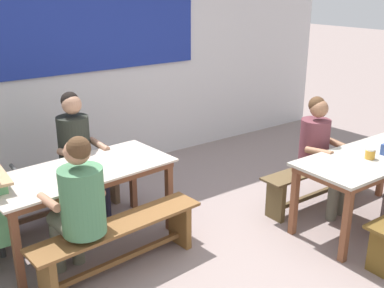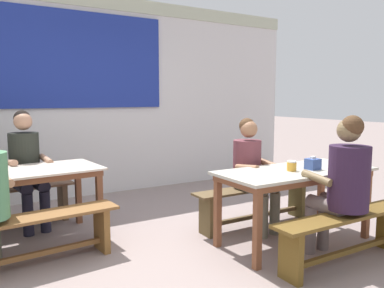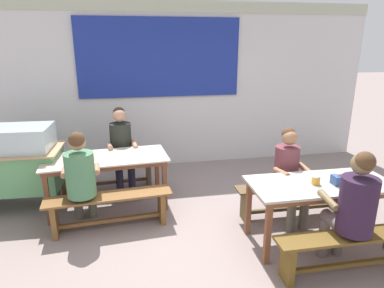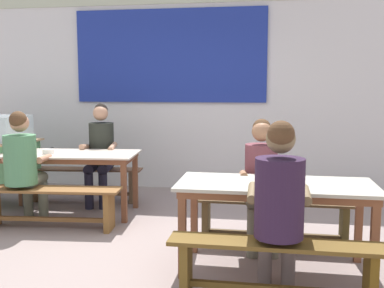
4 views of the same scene
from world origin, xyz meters
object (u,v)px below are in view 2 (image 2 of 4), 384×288
(dining_table_near, at_px, (295,177))
(person_right_near_table, at_px, (252,168))
(dining_table_far, at_px, (12,179))
(person_near_front, at_px, (343,180))
(bench_near_front, at_px, (345,230))
(person_center_facing, at_px, (26,162))
(bench_near_back, at_px, (255,200))
(bench_far_back, at_px, (3,204))
(tissue_box, at_px, (313,164))
(bench_far_front, at_px, (29,233))
(condiment_jar, at_px, (292,166))

(dining_table_near, xyz_separation_m, person_right_near_table, (-0.12, 0.53, 0.02))
(dining_table_far, xyz_separation_m, person_near_front, (2.45, -1.89, 0.07))
(bench_near_front, distance_m, person_near_front, 0.44)
(bench_near_front, distance_m, person_center_facing, 3.38)
(bench_near_back, bearing_deg, bench_far_back, 151.70)
(dining_table_near, height_order, tissue_box, tissue_box)
(bench_near_front, height_order, person_right_near_table, person_right_near_table)
(bench_far_front, xyz_separation_m, bench_near_back, (2.39, -0.14, -0.01))
(bench_near_front, relative_size, condiment_jar, 15.26)
(bench_far_back, distance_m, bench_far_front, 1.21)
(bench_near_front, bearing_deg, bench_far_front, 150.55)
(dining_table_near, xyz_separation_m, person_near_front, (0.01, -0.55, 0.07))
(bench_near_back, relative_size, person_center_facing, 1.18)
(dining_table_far, height_order, tissue_box, tissue_box)
(bench_far_front, height_order, bench_near_back, same)
(dining_table_far, height_order, bench_near_front, dining_table_far)
(person_right_near_table, bearing_deg, dining_table_far, 160.68)
(bench_far_front, bearing_deg, person_near_front, -28.24)
(bench_far_front, bearing_deg, bench_near_front, -29.45)
(bench_far_back, height_order, condiment_jar, condiment_jar)
(dining_table_near, distance_m, bench_near_front, 0.71)
(dining_table_near, xyz_separation_m, condiment_jar, (-0.09, -0.03, 0.13))
(bench_far_back, bearing_deg, dining_table_near, -38.03)
(bench_near_front, height_order, person_near_front, person_near_front)
(person_right_near_table, bearing_deg, person_center_facing, 147.13)
(dining_table_far, height_order, bench_near_back, dining_table_far)
(dining_table_near, bearing_deg, bench_near_back, 89.62)
(dining_table_near, distance_m, person_center_facing, 2.93)
(dining_table_far, xyz_separation_m, bench_near_back, (2.44, -0.74, -0.38))
(person_center_facing, bearing_deg, tissue_box, -39.76)
(condiment_jar, bearing_deg, dining_table_near, 20.51)
(person_near_front, distance_m, person_center_facing, 3.32)
(bench_far_front, distance_m, person_center_facing, 1.24)
(dining_table_far, relative_size, condiment_jar, 17.16)
(bench_near_front, bearing_deg, bench_far_back, 134.24)
(dining_table_near, height_order, person_right_near_table, person_right_near_table)
(dining_table_far, distance_m, dining_table_near, 2.78)
(dining_table_near, bearing_deg, person_right_near_table, 102.65)
(person_near_front, height_order, tissue_box, person_near_front)
(bench_far_back, height_order, person_right_near_table, person_right_near_table)
(dining_table_far, relative_size, dining_table_near, 1.06)
(bench_far_back, xyz_separation_m, person_right_near_table, (2.37, -1.42, 0.41))
(dining_table_far, relative_size, tissue_box, 13.11)
(person_center_facing, distance_m, person_right_near_table, 2.52)
(bench_near_front, xyz_separation_m, person_center_facing, (-2.23, 2.50, 0.43))
(dining_table_far, bearing_deg, condiment_jar, -30.40)
(bench_far_back, height_order, bench_near_back, same)
(tissue_box, bearing_deg, condiment_jar, 168.09)
(dining_table_far, relative_size, person_right_near_table, 1.39)
(dining_table_far, distance_m, person_right_near_table, 2.46)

